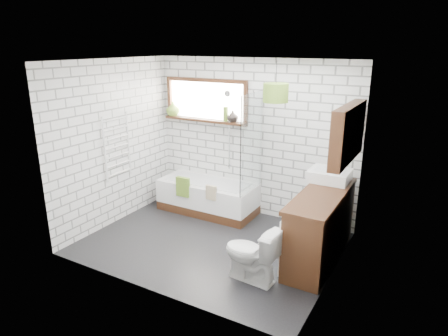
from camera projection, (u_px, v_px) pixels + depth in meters
The scene contains 22 objects.
floor at pixel (211, 243), 5.65m from camera, with size 3.40×2.60×0.01m, color black.
ceiling at pixel (209, 60), 4.89m from camera, with size 3.40×2.60×0.01m, color white.
wall_back at pixel (253, 139), 6.35m from camera, with size 3.40×0.01×2.50m, color white.
wall_front at pixel (145, 188), 4.19m from camera, with size 3.40×0.01×2.50m, color white.
wall_left at pixel (114, 143), 6.07m from camera, with size 0.01×2.60×2.50m, color white.
wall_right at pixel (340, 179), 4.47m from camera, with size 0.01×2.60×2.50m, color white.
window at pixel (205, 101), 6.55m from camera, with size 1.52×0.16×0.68m, color black.
towel_radiator at pixel (117, 147), 6.06m from camera, with size 0.06×0.52×1.00m, color white.
mirror_cabinet at pixel (348, 133), 4.89m from camera, with size 0.16×1.20×0.70m, color black.
shower_riser at pixel (229, 130), 6.47m from camera, with size 0.02×0.02×1.30m, color silver.
bathtub at pixel (208, 196), 6.65m from camera, with size 1.61×0.71×0.52m, color white.
shower_screen at pixel (252, 143), 5.98m from camera, with size 0.02×0.72×1.50m, color white.
towel_green at pixel (183, 187), 6.40m from camera, with size 0.24×0.06×0.32m, color olive.
towel_beige at pixel (211, 193), 6.15m from camera, with size 0.18×0.04×0.23m, color tan.
vanity at pixel (320, 226), 5.12m from camera, with size 0.52×1.60×0.92m, color black.
basin at pixel (330, 175), 5.40m from camera, with size 0.53×0.46×0.15m, color white.
tap at pixel (342, 174), 5.31m from camera, with size 0.03×0.03×0.14m, color silver.
toilet at pixel (251, 254), 4.68m from camera, with size 0.68×0.39×0.69m, color white.
vase_olive at pixel (173, 110), 6.89m from camera, with size 0.23×0.23×0.24m, color olive.
vase_dark at pixel (233, 118), 6.35m from camera, with size 0.18×0.18×0.19m, color black.
bottle at pixel (226, 115), 6.40m from camera, with size 0.07×0.07×0.23m, color olive.
pendant at pixel (276, 93), 5.09m from camera, with size 0.33×0.33×0.24m, color olive.
Camera 1 is at (2.65, -4.32, 2.71)m, focal length 32.00 mm.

